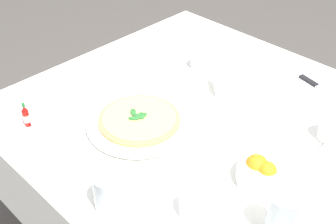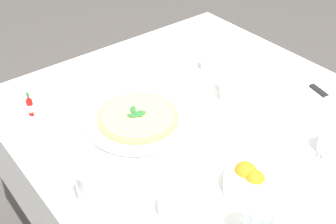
{
  "view_description": "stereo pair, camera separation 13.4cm",
  "coord_description": "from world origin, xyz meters",
  "px_view_note": "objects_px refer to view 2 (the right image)",
  "views": [
    {
      "loc": [
        0.72,
        -0.85,
        1.57
      ],
      "look_at": [
        -0.03,
        -0.09,
        0.77
      ],
      "focal_mm": 45.72,
      "sensor_mm": 36.0,
      "label": 1
    },
    {
      "loc": [
        0.81,
        -0.75,
        1.57
      ],
      "look_at": [
        -0.03,
        -0.09,
        0.77
      ],
      "focal_mm": 45.72,
      "sensor_mm": 36.0,
      "label": 2
    }
  ],
  "objects_px": {
    "menu_card": "(221,86)",
    "dinner_knife": "(329,99)",
    "pizza_plate": "(138,120)",
    "napkin_folded": "(328,102)",
    "pizza": "(138,117)",
    "coffee_cup_right_edge": "(332,145)",
    "hot_sauce_bottle": "(30,106)",
    "salt_shaker": "(38,111)",
    "citrus_bowl": "(252,181)",
    "coffee_cup_back_corner": "(175,208)",
    "pepper_shaker": "(24,105)",
    "coffee_cup_center_back": "(211,64)",
    "water_glass_left_edge": "(92,188)"
  },
  "relations": [
    {
      "from": "hot_sauce_bottle",
      "to": "menu_card",
      "type": "height_order",
      "value": "hot_sauce_bottle"
    },
    {
      "from": "coffee_cup_right_edge",
      "to": "salt_shaker",
      "type": "xyz_separation_m",
      "value": [
        -0.67,
        -0.58,
        -0.01
      ]
    },
    {
      "from": "coffee_cup_right_edge",
      "to": "water_glass_left_edge",
      "type": "relative_size",
      "value": 1.24
    },
    {
      "from": "coffee_cup_right_edge",
      "to": "pizza_plate",
      "type": "bearing_deg",
      "value": -142.17
    },
    {
      "from": "dinner_knife",
      "to": "menu_card",
      "type": "relative_size",
      "value": 2.78
    },
    {
      "from": "coffee_cup_right_edge",
      "to": "pepper_shaker",
      "type": "distance_m",
      "value": 0.94
    },
    {
      "from": "pizza_plate",
      "to": "pepper_shaker",
      "type": "xyz_separation_m",
      "value": [
        -0.27,
        -0.25,
        0.01
      ]
    },
    {
      "from": "pepper_shaker",
      "to": "coffee_cup_back_corner",
      "type": "bearing_deg",
      "value": 10.1
    },
    {
      "from": "pizza_plate",
      "to": "coffee_cup_right_edge",
      "type": "bearing_deg",
      "value": 37.83
    },
    {
      "from": "pizza_plate",
      "to": "coffee_cup_back_corner",
      "type": "relative_size",
      "value": 2.5
    },
    {
      "from": "pizza",
      "to": "coffee_cup_right_edge",
      "type": "distance_m",
      "value": 0.57
    },
    {
      "from": "citrus_bowl",
      "to": "menu_card",
      "type": "height_order",
      "value": "citrus_bowl"
    },
    {
      "from": "citrus_bowl",
      "to": "water_glass_left_edge",
      "type": "bearing_deg",
      "value": -122.29
    },
    {
      "from": "citrus_bowl",
      "to": "pepper_shaker",
      "type": "relative_size",
      "value": 2.67
    },
    {
      "from": "salt_shaker",
      "to": "menu_card",
      "type": "relative_size",
      "value": 0.81
    },
    {
      "from": "coffee_cup_center_back",
      "to": "pizza",
      "type": "bearing_deg",
      "value": -76.97
    },
    {
      "from": "coffee_cup_right_edge",
      "to": "pepper_shaker",
      "type": "xyz_separation_m",
      "value": [
        -0.72,
        -0.6,
        -0.01
      ]
    },
    {
      "from": "pizza_plate",
      "to": "dinner_knife",
      "type": "height_order",
      "value": "dinner_knife"
    },
    {
      "from": "coffee_cup_back_corner",
      "to": "hot_sauce_bottle",
      "type": "height_order",
      "value": "hot_sauce_bottle"
    },
    {
      "from": "coffee_cup_right_edge",
      "to": "pepper_shaker",
      "type": "relative_size",
      "value": 2.34
    },
    {
      "from": "menu_card",
      "to": "dinner_knife",
      "type": "bearing_deg",
      "value": -97.29
    },
    {
      "from": "pizza_plate",
      "to": "menu_card",
      "type": "bearing_deg",
      "value": 82.94
    },
    {
      "from": "pepper_shaker",
      "to": "citrus_bowl",
      "type": "bearing_deg",
      "value": 25.48
    },
    {
      "from": "dinner_knife",
      "to": "coffee_cup_center_back",
      "type": "bearing_deg",
      "value": -144.85
    },
    {
      "from": "pizza_plate",
      "to": "hot_sauce_bottle",
      "type": "xyz_separation_m",
      "value": [
        -0.24,
        -0.24,
        0.02
      ]
    },
    {
      "from": "citrus_bowl",
      "to": "pepper_shaker",
      "type": "height_order",
      "value": "citrus_bowl"
    },
    {
      "from": "coffee_cup_center_back",
      "to": "water_glass_left_edge",
      "type": "relative_size",
      "value": 1.22
    },
    {
      "from": "coffee_cup_center_back",
      "to": "menu_card",
      "type": "height_order",
      "value": "coffee_cup_center_back"
    },
    {
      "from": "napkin_folded",
      "to": "citrus_bowl",
      "type": "xyz_separation_m",
      "value": [
        0.1,
        -0.47,
        0.02
      ]
    },
    {
      "from": "water_glass_left_edge",
      "to": "hot_sauce_bottle",
      "type": "distance_m",
      "value": 0.44
    },
    {
      "from": "coffee_cup_right_edge",
      "to": "napkin_folded",
      "type": "xyz_separation_m",
      "value": [
        -0.15,
        0.2,
        -0.02
      ]
    },
    {
      "from": "coffee_cup_right_edge",
      "to": "coffee_cup_center_back",
      "type": "bearing_deg",
      "value": 175.61
    },
    {
      "from": "coffee_cup_center_back",
      "to": "salt_shaker",
      "type": "height_order",
      "value": "coffee_cup_center_back"
    },
    {
      "from": "hot_sauce_bottle",
      "to": "salt_shaker",
      "type": "bearing_deg",
      "value": 19.65
    },
    {
      "from": "salt_shaker",
      "to": "menu_card",
      "type": "bearing_deg",
      "value": 64.79
    },
    {
      "from": "pizza_plate",
      "to": "salt_shaker",
      "type": "distance_m",
      "value": 0.32
    },
    {
      "from": "dinner_knife",
      "to": "hot_sauce_bottle",
      "type": "xyz_separation_m",
      "value": [
        -0.55,
        -0.78,
        0.01
      ]
    },
    {
      "from": "water_glass_left_edge",
      "to": "dinner_knife",
      "type": "height_order",
      "value": "water_glass_left_edge"
    },
    {
      "from": "water_glass_left_edge",
      "to": "pizza_plate",
      "type": "bearing_deg",
      "value": 125.23
    },
    {
      "from": "coffee_cup_right_edge",
      "to": "hot_sauce_bottle",
      "type": "distance_m",
      "value": 0.91
    },
    {
      "from": "pizza_plate",
      "to": "pizza",
      "type": "height_order",
      "value": "pizza"
    },
    {
      "from": "menu_card",
      "to": "coffee_cup_center_back",
      "type": "bearing_deg",
      "value": 10.9
    },
    {
      "from": "salt_shaker",
      "to": "water_glass_left_edge",
      "type": "bearing_deg",
      "value": -5.25
    },
    {
      "from": "coffee_cup_right_edge",
      "to": "dinner_knife",
      "type": "xyz_separation_m",
      "value": [
        -0.14,
        0.2,
        -0.01
      ]
    },
    {
      "from": "coffee_cup_right_edge",
      "to": "napkin_folded",
      "type": "relative_size",
      "value": 0.55
    },
    {
      "from": "pizza_plate",
      "to": "napkin_folded",
      "type": "height_order",
      "value": "napkin_folded"
    },
    {
      "from": "dinner_knife",
      "to": "citrus_bowl",
      "type": "relative_size",
      "value": 1.29
    },
    {
      "from": "coffee_cup_back_corner",
      "to": "menu_card",
      "type": "height_order",
      "value": "coffee_cup_back_corner"
    },
    {
      "from": "pizza",
      "to": "dinner_knife",
      "type": "bearing_deg",
      "value": 60.68
    },
    {
      "from": "salt_shaker",
      "to": "pepper_shaker",
      "type": "distance_m",
      "value": 0.06
    }
  ]
}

